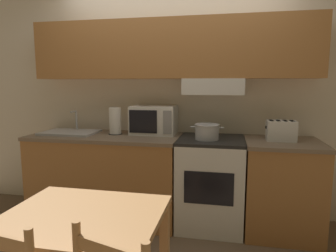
% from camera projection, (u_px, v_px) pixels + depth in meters
% --- Properties ---
extents(ground_plane, '(16.00, 16.00, 0.00)m').
position_uv_depth(ground_plane, '(174.00, 208.00, 3.50)').
color(ground_plane, brown).
extents(wall_back, '(5.33, 0.38, 2.55)m').
position_uv_depth(wall_back, '(174.00, 78.00, 3.22)').
color(wall_back, silver).
rests_on(wall_back, ground_plane).
extents(lower_counter_main, '(1.59, 0.68, 0.91)m').
position_uv_depth(lower_counter_main, '(107.00, 176.00, 3.25)').
color(lower_counter_main, '#A36B38').
rests_on(lower_counter_main, ground_plane).
extents(lower_counter_right_stub, '(0.71, 0.68, 0.91)m').
position_uv_depth(lower_counter_right_stub, '(281.00, 187.00, 2.90)').
color(lower_counter_right_stub, '#A36B38').
rests_on(lower_counter_right_stub, ground_plane).
extents(stove_range, '(0.64, 0.65, 0.91)m').
position_uv_depth(stove_range, '(211.00, 182.00, 3.04)').
color(stove_range, silver).
rests_on(stove_range, ground_plane).
extents(cooking_pot, '(0.32, 0.24, 0.15)m').
position_uv_depth(cooking_pot, '(207.00, 131.00, 2.91)').
color(cooking_pot, '#B7BABF').
rests_on(cooking_pot, stove_range).
extents(microwave, '(0.48, 0.33, 0.30)m').
position_uv_depth(microwave, '(154.00, 120.00, 3.22)').
color(microwave, silver).
rests_on(microwave, lower_counter_main).
extents(toaster, '(0.28, 0.19, 0.19)m').
position_uv_depth(toaster, '(281.00, 130.00, 2.85)').
color(toaster, silver).
rests_on(toaster, lower_counter_right_stub).
extents(sink_basin, '(0.58, 0.40, 0.24)m').
position_uv_depth(sink_basin, '(70.00, 132.00, 3.26)').
color(sink_basin, '#B7BABF').
rests_on(sink_basin, lower_counter_main).
extents(paper_towel_roll, '(0.15, 0.15, 0.29)m').
position_uv_depth(paper_towel_roll, '(115.00, 121.00, 3.21)').
color(paper_towel_roll, black).
rests_on(paper_towel_roll, lower_counter_main).
extents(dining_table, '(0.85, 0.71, 0.75)m').
position_uv_depth(dining_table, '(83.00, 236.00, 1.64)').
color(dining_table, '#B27F4C').
rests_on(dining_table, ground_plane).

